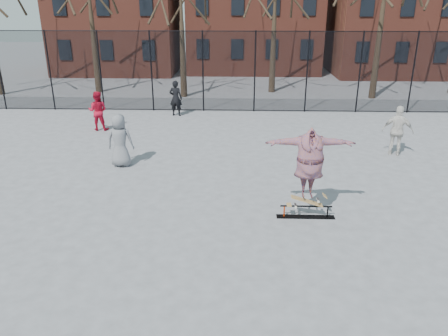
{
  "coord_description": "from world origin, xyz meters",
  "views": [
    {
      "loc": [
        0.43,
        -9.08,
        5.46
      ],
      "look_at": [
        0.06,
        1.5,
        1.32
      ],
      "focal_mm": 35.0,
      "sensor_mm": 36.0,
      "label": 1
    }
  ],
  "objects_px": {
    "bystander_black": "(176,98)",
    "skater": "(309,169)",
    "skateboard": "(307,204)",
    "bystander_extra": "(120,141)",
    "skate_rail": "(306,213)",
    "bystander_red": "(98,111)",
    "bystander_white": "(398,131)"
  },
  "relations": [
    {
      "from": "bystander_red",
      "to": "bystander_white",
      "type": "xyz_separation_m",
      "value": [
        11.98,
        -2.91,
        0.07
      ]
    },
    {
      "from": "bystander_red",
      "to": "bystander_extra",
      "type": "distance_m",
      "value": 4.86
    },
    {
      "from": "skateboard",
      "to": "bystander_extra",
      "type": "height_order",
      "value": "bystander_extra"
    },
    {
      "from": "bystander_black",
      "to": "skater",
      "type": "bearing_deg",
      "value": 123.98
    },
    {
      "from": "skate_rail",
      "to": "bystander_red",
      "type": "bearing_deg",
      "value": 134.91
    },
    {
      "from": "bystander_red",
      "to": "bystander_extra",
      "type": "relative_size",
      "value": 0.93
    },
    {
      "from": "skate_rail",
      "to": "bystander_white",
      "type": "relative_size",
      "value": 0.83
    },
    {
      "from": "skate_rail",
      "to": "skateboard",
      "type": "height_order",
      "value": "skateboard"
    },
    {
      "from": "skate_rail",
      "to": "bystander_extra",
      "type": "distance_m",
      "value": 6.94
    },
    {
      "from": "bystander_extra",
      "to": "bystander_red",
      "type": "bearing_deg",
      "value": -63.07
    },
    {
      "from": "skateboard",
      "to": "skate_rail",
      "type": "bearing_deg",
      "value": 180.0
    },
    {
      "from": "skater",
      "to": "bystander_black",
      "type": "bearing_deg",
      "value": 112.44
    },
    {
      "from": "skate_rail",
      "to": "bystander_black",
      "type": "height_order",
      "value": "bystander_black"
    },
    {
      "from": "skateboard",
      "to": "skater",
      "type": "xyz_separation_m",
      "value": [
        0.0,
        0.0,
        0.99
      ]
    },
    {
      "from": "skate_rail",
      "to": "bystander_extra",
      "type": "height_order",
      "value": "bystander_extra"
    },
    {
      "from": "skate_rail",
      "to": "bystander_red",
      "type": "distance_m",
      "value": 11.33
    },
    {
      "from": "skateboard",
      "to": "bystander_extra",
      "type": "xyz_separation_m",
      "value": [
        -5.87,
        3.64,
        0.52
      ]
    },
    {
      "from": "bystander_black",
      "to": "bystander_white",
      "type": "height_order",
      "value": "bystander_white"
    },
    {
      "from": "skater",
      "to": "skateboard",
      "type": "bearing_deg",
      "value": 0.0
    },
    {
      "from": "skate_rail",
      "to": "bystander_white",
      "type": "distance_m",
      "value": 6.53
    },
    {
      "from": "skateboard",
      "to": "bystander_black",
      "type": "distance_m",
      "value": 11.73
    },
    {
      "from": "skater",
      "to": "bystander_black",
      "type": "relative_size",
      "value": 1.32
    },
    {
      "from": "skateboard",
      "to": "bystander_red",
      "type": "xyz_separation_m",
      "value": [
        -7.98,
        8.01,
        0.46
      ]
    },
    {
      "from": "bystander_black",
      "to": "bystander_extra",
      "type": "distance_m",
      "value": 7.06
    },
    {
      "from": "bystander_black",
      "to": "bystander_white",
      "type": "distance_m",
      "value": 10.5
    },
    {
      "from": "bystander_black",
      "to": "bystander_extra",
      "type": "relative_size",
      "value": 0.95
    },
    {
      "from": "skate_rail",
      "to": "bystander_red",
      "type": "relative_size",
      "value": 0.9
    },
    {
      "from": "bystander_white",
      "to": "bystander_extra",
      "type": "distance_m",
      "value": 9.97
    },
    {
      "from": "bystander_white",
      "to": "skater",
      "type": "bearing_deg",
      "value": 71.85
    },
    {
      "from": "skate_rail",
      "to": "skater",
      "type": "distance_m",
      "value": 1.25
    },
    {
      "from": "skateboard",
      "to": "skater",
      "type": "distance_m",
      "value": 0.99
    },
    {
      "from": "skater",
      "to": "bystander_red",
      "type": "height_order",
      "value": "skater"
    }
  ]
}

